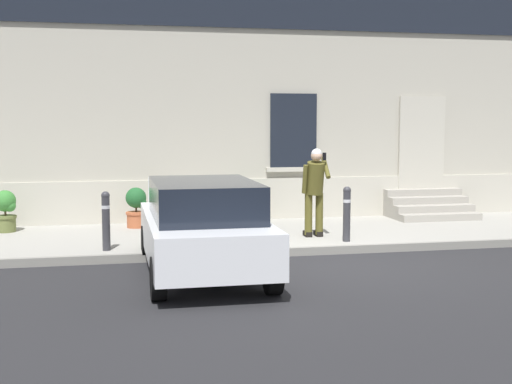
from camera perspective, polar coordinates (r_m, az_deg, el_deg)
name	(u,v)px	position (r m, az deg, el deg)	size (l,w,h in m)	color
ground_plane	(336,265)	(11.65, 6.71, -6.08)	(80.00, 80.00, 0.00)	#232326
sidewalk	(293,234)	(14.27, 3.12, -3.52)	(24.00, 3.60, 0.15)	#99968E
curb_edge	(320,251)	(12.51, 5.34, -4.88)	(24.00, 0.12, 0.15)	gray
building_facade	(267,66)	(16.54, 0.95, 10.47)	(24.00, 1.52, 7.50)	#B2AD9E
entrance_stoop	(428,207)	(16.74, 14.15, -1.21)	(1.93, 1.28, 0.64)	#9E998E
hatchback_car_white	(203,226)	(10.71, -4.44, -2.82)	(1.79, 4.07, 1.50)	white
bollard_near_person	(347,212)	(12.99, 7.58, -1.65)	(0.15, 0.15, 1.04)	#333338
bollard_far_left	(106,219)	(12.26, -12.40, -2.19)	(0.15, 0.15, 1.04)	#333338
person_on_phone	(315,186)	(13.36, 4.93, 0.46)	(0.51, 0.51, 1.74)	#514C1E
planter_olive	(6,210)	(14.91, -20.15, -1.41)	(0.44, 0.44, 0.86)	#606B38
planter_terracotta	(137,206)	(14.81, -9.93, -1.18)	(0.44, 0.44, 0.86)	#B25B38
planter_cream	(256,202)	(15.30, 0.00, -0.87)	(0.44, 0.44, 0.86)	beige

